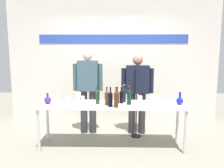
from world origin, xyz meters
TOP-DOWN VIEW (x-y plane):
  - ground_plane at (0.00, 0.00)m, footprint 10.00×10.00m
  - back_wall at (0.00, 1.57)m, footprint 4.88×0.11m
  - display_table at (0.00, 0.00)m, footprint 2.55×0.62m
  - decanter_blue_left at (-1.11, -0.03)m, footprint 0.12×0.12m
  - decanter_blue_right at (1.16, -0.03)m, footprint 0.12×0.12m
  - presenter_left at (-0.50, 0.68)m, footprint 0.59×0.22m
  - presenter_right at (0.50, 0.68)m, footprint 0.65×0.22m
  - wine_bottle_0 at (-0.08, -0.10)m, footprint 0.07×0.07m
  - wine_bottle_1 at (0.22, 0.13)m, footprint 0.06×0.06m
  - wine_bottle_2 at (-0.24, -0.02)m, footprint 0.07×0.07m
  - wine_bottle_3 at (0.09, -0.02)m, footprint 0.07×0.07m
  - wine_bottle_4 at (0.08, -0.24)m, footprint 0.07×0.07m
  - wine_bottle_5 at (0.17, 0.05)m, footprint 0.07×0.07m
  - wine_bottle_6 at (0.30, -0.05)m, footprint 0.07×0.07m
  - wine_bottle_7 at (-0.02, -0.21)m, footprint 0.07×0.07m
  - wine_glass_left_0 at (-0.60, 0.20)m, footprint 0.07×0.07m
  - wine_glass_left_1 at (-0.58, -0.02)m, footprint 0.06×0.06m
  - wine_glass_left_2 at (-0.49, -0.08)m, footprint 0.06×0.06m
  - wine_glass_left_3 at (-0.73, -0.07)m, footprint 0.07×0.07m
  - wine_glass_left_4 at (-0.92, -0.09)m, footprint 0.06×0.06m
  - wine_glass_left_5 at (-0.58, -0.25)m, footprint 0.06×0.06m
  - wine_glass_right_0 at (0.64, -0.24)m, footprint 0.06×0.06m
  - wine_glass_right_1 at (0.80, -0.02)m, footprint 0.07×0.07m
  - wine_glass_right_2 at (0.49, -0.04)m, footprint 0.06×0.06m
  - wine_glass_right_3 at (0.72, 0.07)m, footprint 0.07×0.07m
  - wine_glass_right_4 at (0.96, -0.00)m, footprint 0.06×0.06m
  - microphone_stand at (0.47, 0.48)m, footprint 0.20×0.20m

SIDE VIEW (x-z plane):
  - ground_plane at x=0.00m, z-range 0.00..0.00m
  - microphone_stand at x=0.47m, z-range -0.25..1.23m
  - display_table at x=0.00m, z-range 0.33..1.11m
  - decanter_blue_left at x=-1.11m, z-range 0.75..0.94m
  - decanter_blue_right at x=1.16m, z-range 0.74..0.95m
  - wine_glass_left_3 at x=-0.73m, z-range 0.81..0.94m
  - wine_glass_right_3 at x=0.72m, z-range 0.81..0.94m
  - wine_glass_left_5 at x=-0.58m, z-range 0.81..0.94m
  - wine_glass_right_4 at x=0.96m, z-range 0.81..0.95m
  - wine_glass_left_4 at x=-0.92m, z-range 0.81..0.95m
  - wine_glass_right_1 at x=0.80m, z-range 0.81..0.96m
  - wine_glass_right_2 at x=0.49m, z-range 0.81..0.96m
  - wine_glass_left_1 at x=-0.58m, z-range 0.81..0.96m
  - wine_glass_right_0 at x=0.64m, z-range 0.81..0.96m
  - wine_glass_left_2 at x=-0.49m, z-range 0.81..0.96m
  - wine_glass_left_0 at x=-0.60m, z-range 0.81..0.97m
  - wine_bottle_3 at x=0.09m, z-range 0.75..1.05m
  - wine_bottle_5 at x=0.17m, z-range 0.75..1.06m
  - wine_bottle_0 at x=-0.08m, z-range 0.75..1.06m
  - wine_bottle_2 at x=-0.24m, z-range 0.76..1.07m
  - wine_bottle_7 at x=-0.02m, z-range 0.75..1.08m
  - wine_bottle_1 at x=0.22m, z-range 0.75..1.07m
  - wine_bottle_6 at x=0.30m, z-range 0.76..1.08m
  - wine_bottle_4 at x=0.08m, z-range 0.75..1.09m
  - presenter_right at x=0.50m, z-range 0.12..1.73m
  - presenter_left at x=-0.50m, z-range 0.12..1.81m
  - back_wall at x=0.00m, z-range 0.00..3.00m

